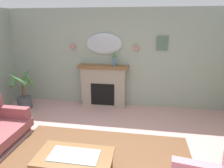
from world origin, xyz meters
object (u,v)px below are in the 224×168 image
(fireplace, at_px, (104,86))
(wall_sconce_left, at_px, (73,45))
(mantel_vase_left, at_px, (114,58))
(wall_mirror, at_px, (104,44))
(potted_plant_corner_palm, at_px, (23,91))
(framed_picture, at_px, (162,43))
(coffee_table, at_px, (74,159))
(wall_sconce_right, at_px, (136,47))

(fireplace, xyz_separation_m, wall_sconce_left, (-0.85, 0.09, 1.09))
(mantel_vase_left, relative_size, wall_mirror, 0.41)
(fireplace, relative_size, wall_mirror, 1.42)
(wall_sconce_left, bearing_deg, fireplace, -6.16)
(mantel_vase_left, height_order, wall_mirror, wall_mirror)
(fireplace, xyz_separation_m, potted_plant_corner_palm, (-2.08, -0.53, -0.07))
(framed_picture, relative_size, coffee_table, 0.33)
(framed_picture, bearing_deg, wall_sconce_left, -178.54)
(coffee_table, bearing_deg, wall_mirror, 92.89)
(wall_sconce_left, xyz_separation_m, coffee_table, (1.00, -2.90, -1.28))
(wall_sconce_left, relative_size, wall_sconce_right, 1.00)
(fireplace, height_order, potted_plant_corner_palm, fireplace)
(wall_sconce_right, relative_size, coffee_table, 0.13)
(fireplace, height_order, wall_sconce_left, wall_sconce_left)
(mantel_vase_left, bearing_deg, wall_sconce_right, 12.31)
(wall_mirror, relative_size, coffee_table, 0.87)
(fireplace, height_order, framed_picture, framed_picture)
(wall_mirror, bearing_deg, potted_plant_corner_palm, -162.10)
(wall_mirror, relative_size, framed_picture, 2.67)
(wall_sconce_left, bearing_deg, framed_picture, 1.46)
(potted_plant_corner_palm, bearing_deg, fireplace, 14.30)
(fireplace, height_order, wall_mirror, wall_mirror)
(mantel_vase_left, bearing_deg, framed_picture, 8.53)
(coffee_table, bearing_deg, fireplace, 93.03)
(fireplace, xyz_separation_m, framed_picture, (1.50, 0.15, 1.18))
(mantel_vase_left, distance_m, wall_mirror, 0.48)
(wall_mirror, bearing_deg, fireplace, -90.00)
(wall_sconce_left, height_order, wall_sconce_right, same)
(wall_sconce_left, relative_size, potted_plant_corner_palm, 0.12)
(potted_plant_corner_palm, bearing_deg, wall_sconce_right, 11.99)
(fireplace, bearing_deg, wall_sconce_right, 6.16)
(wall_mirror, xyz_separation_m, wall_sconce_left, (-0.85, -0.05, -0.05))
(coffee_table, distance_m, potted_plant_corner_palm, 3.19)
(framed_picture, bearing_deg, wall_sconce_right, -174.73)
(mantel_vase_left, distance_m, framed_picture, 1.27)
(wall_mirror, relative_size, potted_plant_corner_palm, 0.85)
(wall_sconce_right, xyz_separation_m, potted_plant_corner_palm, (-2.93, -0.62, -1.16))
(wall_mirror, bearing_deg, wall_sconce_right, -3.37)
(mantel_vase_left, bearing_deg, wall_mirror, 150.46)
(wall_sconce_left, xyz_separation_m, wall_sconce_right, (1.70, 0.00, 0.00))
(fireplace, relative_size, framed_picture, 3.78)
(wall_mirror, height_order, wall_sconce_right, wall_mirror)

